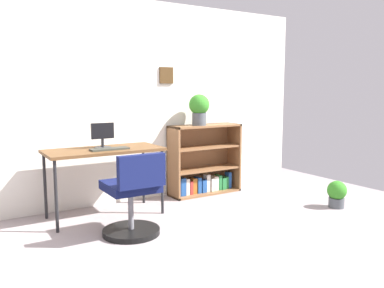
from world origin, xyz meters
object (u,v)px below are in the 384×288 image
office_chair (133,200)px  keyboard (110,149)px  bookshelf_low (203,164)px  monitor (103,136)px  potted_plant_on_shelf (199,108)px  potted_plant_floor (337,193)px  desk (104,154)px

office_chair → keyboard: bearing=89.3°
office_chair → bookshelf_low: 1.66m
monitor → keyboard: size_ratio=0.68×
bookshelf_low → potted_plant_on_shelf: bearing=-148.7°
potted_plant_on_shelf → potted_plant_floor: 1.87m
keyboard → office_chair: office_chair is taller
monitor → bookshelf_low: bearing=8.7°
potted_plant_on_shelf → keyboard: bearing=-166.2°
keyboard → potted_plant_on_shelf: (1.26, 0.31, 0.37)m
monitor → bookshelf_low: 1.46m
bookshelf_low → potted_plant_on_shelf: 0.72m
potted_plant_floor → monitor: bearing=154.0°
office_chair → potted_plant_on_shelf: 1.73m
monitor → potted_plant_floor: 2.64m
office_chair → potted_plant_on_shelf: (1.27, 0.89, 0.75)m
keyboard → potted_plant_floor: (2.28, -0.96, -0.56)m
bookshelf_low → potted_plant_floor: bookshelf_low is taller
bookshelf_low → potted_plant_floor: 1.63m
monitor → office_chair: bearing=-89.4°
desk → bookshelf_low: size_ratio=1.26×
office_chair → desk: bearing=91.5°
keyboard → desk: bearing=103.6°
desk → monitor: monitor is taller
monitor → potted_plant_floor: monitor is taller
desk → office_chair: size_ratio=1.52×
desk → bookshelf_low: (1.38, 0.26, -0.28)m
desk → keyboard: size_ratio=3.03×
potted_plant_on_shelf → potted_plant_floor: size_ratio=1.25×
potted_plant_on_shelf → potted_plant_floor: bearing=-51.5°
keyboard → potted_plant_floor: keyboard is taller
keyboard → potted_plant_on_shelf: size_ratio=1.02×
keyboard → bookshelf_low: (1.36, 0.37, -0.34)m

